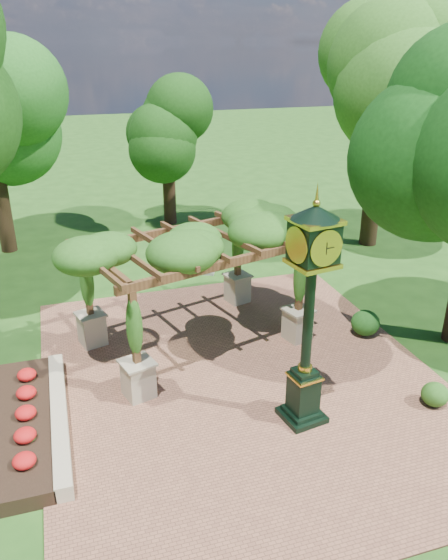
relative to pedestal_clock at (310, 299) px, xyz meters
name	(u,v)px	position (x,y,z in m)	size (l,w,h in m)	color
ground	(255,400)	(-0.80, 1.01, -3.13)	(120.00, 120.00, 0.00)	#1E4714
brick_plaza	(241,378)	(-0.80, 2.01, -3.11)	(10.00, 12.00, 0.04)	brown
border_wall	(59,417)	(-5.40, 1.51, -2.93)	(0.35, 5.00, 0.40)	#C6B793
flower_bed	(18,425)	(-6.30, 1.51, -2.95)	(1.50, 5.00, 0.36)	red
pedestal_clock	(310,299)	(0.00, 0.00, 0.00)	(1.18, 1.18, 5.24)	black
pergola	(194,244)	(-1.44, 4.21, -0.06)	(6.73, 5.20, 3.74)	tan
sundial	(207,262)	(0.31, 9.17, -2.67)	(0.76, 0.76, 1.04)	gray
shrub_front	(435,394)	(3.26, -0.50, -2.80)	(0.65, 0.65, 0.59)	#255217
shrub_mid	(365,323)	(3.49, 3.07, -2.71)	(0.85, 0.85, 0.76)	#1A4B15
shrub_back	(304,270)	(3.60, 7.56, -2.80)	(0.63, 0.63, 0.57)	#2B671D
tree_north	(167,131)	(0.33, 15.75, 1.27)	(3.16, 3.16, 6.44)	#331E14
tree_east_far	(387,70)	(7.92, 10.23, 3.98)	(4.79, 4.79, 10.36)	#302112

